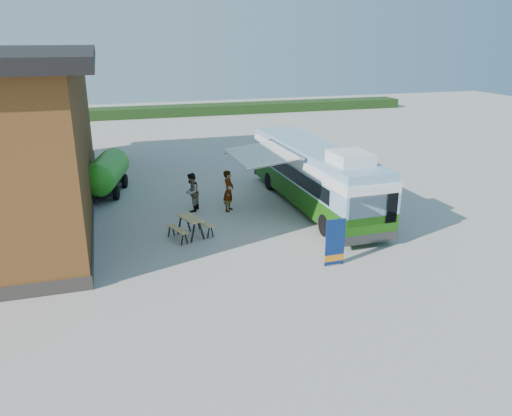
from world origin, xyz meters
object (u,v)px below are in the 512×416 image
object	(u,v)px
person_a	(229,191)
slurry_tanker	(107,172)
picnic_table	(190,223)
person_b	(192,192)
bus	(314,174)
banner	(335,247)

from	to	relation	value
person_a	slurry_tanker	xyz separation A→B (m)	(-5.54, 4.60, 0.20)
picnic_table	person_a	distance (m)	3.69
person_a	picnic_table	bearing A→B (deg)	171.86
slurry_tanker	person_a	bearing A→B (deg)	-25.88
person_b	slurry_tanker	size ratio (longest dim) A/B	0.34
bus	person_b	size ratio (longest dim) A/B	6.09
slurry_tanker	banner	bearing A→B (deg)	-42.50
person_b	banner	bearing A→B (deg)	56.82
picnic_table	person_b	world-z (taller)	person_b
bus	picnic_table	world-z (taller)	bus
banner	picnic_table	size ratio (longest dim) A/B	0.96
bus	person_a	world-z (taller)	bus
bus	banner	distance (m)	6.84
bus	banner	size ratio (longest dim) A/B	6.34
person_a	person_b	world-z (taller)	person_a
banner	person_a	distance (m)	7.43
slurry_tanker	person_b	bearing A→B (deg)	-33.42
banner	slurry_tanker	size ratio (longest dim) A/B	0.33
person_b	slurry_tanker	bearing A→B (deg)	-108.13
banner	person_b	world-z (taller)	person_b
banner	person_a	world-z (taller)	person_a
bus	person_b	world-z (taller)	bus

